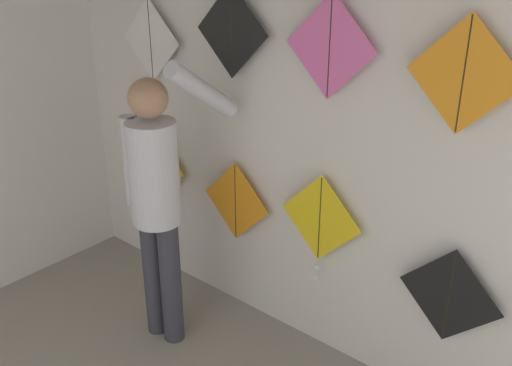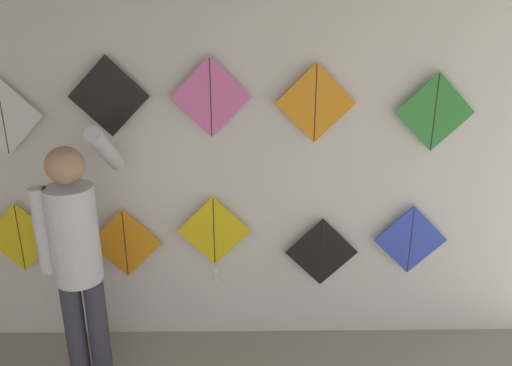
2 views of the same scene
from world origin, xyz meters
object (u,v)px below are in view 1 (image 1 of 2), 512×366
object	(u,v)px
shopkeeper	(157,192)
kite_7	(330,47)
kite_8	(464,75)
kite_5	(151,40)
kite_3	(449,296)
kite_0	(157,166)
kite_2	(320,223)
kite_6	(231,32)
kite_1	(236,201)

from	to	relation	value
shopkeeper	kite_7	distance (m)	1.26
kite_7	kite_8	distance (m)	0.68
kite_5	kite_3	bearing A→B (deg)	0.00
kite_0	kite_3	xyz separation A→B (m)	(2.15, 0.00, -0.13)
kite_2	kite_5	bearing A→B (deg)	179.97
kite_0	kite_6	world-z (taller)	kite_6
shopkeeper	kite_0	size ratio (longest dim) A/B	3.35
kite_3	kite_6	xyz separation A→B (m)	(-1.42, 0.00, 1.13)
kite_5	kite_1	bearing A→B (deg)	0.00
kite_2	kite_5	xyz separation A→B (m)	(-1.35, 0.00, 0.86)
kite_0	kite_8	bearing A→B (deg)	0.00
kite_0	kite_3	size ratio (longest dim) A/B	1.00
kite_1	kite_2	bearing A→B (deg)	-0.07
kite_2	kite_6	size ratio (longest dim) A/B	1.26
kite_6	kite_3	bearing A→B (deg)	0.00
kite_0	kite_1	size ratio (longest dim) A/B	1.00
kite_0	kite_8	size ratio (longest dim) A/B	1.00
kite_5	kite_8	distance (m)	2.03
shopkeeper	kite_0	bearing A→B (deg)	134.73
kite_1	kite_7	xyz separation A→B (m)	(0.64, 0.00, 1.04)
shopkeeper	kite_2	bearing A→B (deg)	27.00
kite_0	kite_1	xyz separation A→B (m)	(0.74, 0.00, -0.05)
kite_0	kite_2	world-z (taller)	kite_2
kite_6	kite_1	bearing A→B (deg)	0.00
kite_5	kite_7	distance (m)	1.36
kite_0	kite_6	size ratio (longest dim) A/B	1.00
kite_2	shopkeeper	bearing A→B (deg)	-148.06
kite_0	kite_5	distance (m)	0.87
kite_1	kite_6	distance (m)	1.05
kite_1	kite_8	world-z (taller)	kite_8
shopkeeper	kite_8	size ratio (longest dim) A/B	3.35
kite_3	kite_6	world-z (taller)	kite_6
kite_7	kite_8	xyz separation A→B (m)	(0.68, 0.00, -0.04)
kite_1	kite_2	world-z (taller)	kite_2
shopkeeper	kite_1	xyz separation A→B (m)	(0.16, 0.49, -0.20)
kite_0	kite_2	distance (m)	1.38
kite_3	kite_7	size ratio (longest dim) A/B	1.00
kite_6	kite_7	xyz separation A→B (m)	(0.65, 0.00, -0.01)
shopkeeper	kite_7	bearing A→B (deg)	26.84
kite_2	kite_3	bearing A→B (deg)	0.06
kite_8	kite_0	bearing A→B (deg)	180.00
kite_0	kite_1	world-z (taller)	kite_0
kite_0	kite_7	size ratio (longest dim) A/B	1.00
kite_0	kite_3	bearing A→B (deg)	0.00
shopkeeper	kite_7	size ratio (longest dim) A/B	3.35
kite_1	kite_2	distance (m)	0.64
kite_3	kite_8	bearing A→B (deg)	180.00
kite_6	kite_8	xyz separation A→B (m)	(1.33, 0.00, -0.05)
kite_3	kite_6	distance (m)	1.81
kite_2	kite_6	distance (m)	1.18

